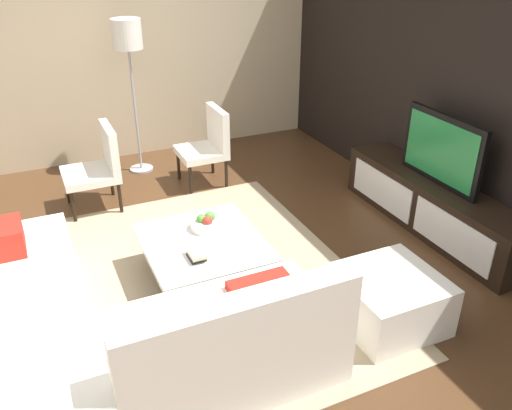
# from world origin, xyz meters

# --- Properties ---
(ground_plane) EXTENTS (14.00, 14.00, 0.00)m
(ground_plane) POSITION_xyz_m (0.00, 0.00, 0.00)
(ground_plane) COLOR #4C301C
(feature_wall_back) EXTENTS (6.40, 0.12, 2.80)m
(feature_wall_back) POSITION_xyz_m (0.00, 2.70, 1.40)
(feature_wall_back) COLOR black
(feature_wall_back) RESTS_ON ground
(side_wall_left) EXTENTS (0.12, 5.20, 2.80)m
(side_wall_left) POSITION_xyz_m (-3.20, 0.20, 1.40)
(side_wall_left) COLOR #C6B28E
(side_wall_left) RESTS_ON ground
(area_rug) EXTENTS (3.16, 2.60, 0.01)m
(area_rug) POSITION_xyz_m (-0.10, 0.00, 0.01)
(area_rug) COLOR tan
(area_rug) RESTS_ON ground
(media_console) EXTENTS (2.18, 0.46, 0.50)m
(media_console) POSITION_xyz_m (0.00, 2.40, 0.25)
(media_console) COLOR black
(media_console) RESTS_ON ground
(television) EXTENTS (0.96, 0.06, 0.65)m
(television) POSITION_xyz_m (0.00, 2.40, 0.83)
(television) COLOR black
(television) RESTS_ON media_console
(sectional_couch) EXTENTS (2.32, 2.31, 0.84)m
(sectional_couch) POSITION_xyz_m (0.50, -0.88, 0.29)
(sectional_couch) COLOR white
(sectional_couch) RESTS_ON ground
(coffee_table) EXTENTS (1.03, 0.94, 0.38)m
(coffee_table) POSITION_xyz_m (-0.10, 0.10, 0.20)
(coffee_table) COLOR black
(coffee_table) RESTS_ON ground
(accent_chair_near) EXTENTS (0.55, 0.55, 0.87)m
(accent_chair_near) POSITION_xyz_m (-1.81, -0.42, 0.49)
(accent_chair_near) COLOR black
(accent_chair_near) RESTS_ON ground
(floor_lamp) EXTENTS (0.32, 0.32, 1.77)m
(floor_lamp) POSITION_xyz_m (-2.60, 0.16, 1.50)
(floor_lamp) COLOR #A5A5AA
(floor_lamp) RESTS_ON ground
(ottoman) EXTENTS (0.70, 0.70, 0.40)m
(ottoman) POSITION_xyz_m (0.97, 1.16, 0.20)
(ottoman) COLOR white
(ottoman) RESTS_ON ground
(fruit_bowl) EXTENTS (0.28, 0.28, 0.13)m
(fruit_bowl) POSITION_xyz_m (-0.28, 0.20, 0.43)
(fruit_bowl) COLOR silver
(fruit_bowl) RESTS_ON coffee_table
(accent_chair_far) EXTENTS (0.53, 0.50, 0.87)m
(accent_chair_far) POSITION_xyz_m (-1.92, 0.81, 0.49)
(accent_chair_far) COLOR black
(accent_chair_far) RESTS_ON ground
(book_stack) EXTENTS (0.20, 0.13, 0.06)m
(book_stack) POSITION_xyz_m (0.12, -0.03, 0.41)
(book_stack) COLOR #1E232D
(book_stack) RESTS_ON coffee_table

